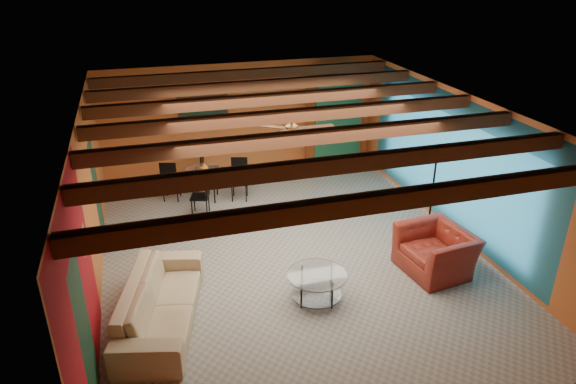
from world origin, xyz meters
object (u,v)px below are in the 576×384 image
object	(u,v)px
armchair	(436,251)
dining_table	(205,180)
coffee_table	(317,286)
floor_lamp	(432,194)
armoire	(333,127)
potted_plant	(335,73)
sofa	(161,302)
vase	(203,156)

from	to	relation	value
armchair	dining_table	xyz separation A→B (m)	(-3.30, 3.96, 0.08)
coffee_table	floor_lamp	distance (m)	3.01
armchair	armoire	bearing A→B (deg)	172.72
dining_table	armoire	distance (m)	3.49
dining_table	armoire	size ratio (longest dim) A/B	0.83
armchair	potted_plant	size ratio (longest dim) A/B	2.46
sofa	coffee_table	size ratio (longest dim) A/B	2.61
coffee_table	floor_lamp	world-z (taller)	floor_lamp
floor_lamp	coffee_table	bearing A→B (deg)	-155.24
coffee_table	potted_plant	distance (m)	5.95
sofa	potted_plant	bearing A→B (deg)	-28.04
dining_table	armchair	bearing A→B (deg)	-50.21
armchair	armoire	size ratio (longest dim) A/B	0.54
sofa	potted_plant	size ratio (longest dim) A/B	5.12
dining_table	sofa	bearing A→B (deg)	-107.08
coffee_table	sofa	bearing A→B (deg)	177.09
sofa	floor_lamp	world-z (taller)	floor_lamp
coffee_table	potted_plant	world-z (taller)	potted_plant
potted_plant	vase	distance (m)	3.70
coffee_table	armoire	size ratio (longest dim) A/B	0.43
armoire	vase	bearing A→B (deg)	-175.30
sofa	armoire	bearing A→B (deg)	-28.04
floor_lamp	potted_plant	bearing A→B (deg)	96.64
armoire	potted_plant	bearing A→B (deg)	0.00
vase	armoire	bearing A→B (deg)	15.54
sofa	vase	distance (m)	4.29
coffee_table	vase	xyz separation A→B (m)	(-1.10, 4.17, 0.78)
sofa	armchair	world-z (taller)	armchair
floor_lamp	sofa	bearing A→B (deg)	-167.53
coffee_table	vase	world-z (taller)	vase
vase	sofa	bearing A→B (deg)	-107.08
armoire	armchair	bearing A→B (deg)	-101.03
armoire	vase	world-z (taller)	armoire
armoire	potted_plant	world-z (taller)	potted_plant
sofa	dining_table	xyz separation A→B (m)	(1.24, 4.05, 0.11)
dining_table	armoire	xyz separation A→B (m)	(3.32, 0.92, 0.61)
armchair	floor_lamp	xyz separation A→B (m)	(0.47, 1.02, 0.54)
sofa	vase	world-z (taller)	vase
coffee_table	vase	bearing A→B (deg)	104.83
armoire	potted_plant	size ratio (longest dim) A/B	4.54
sofa	floor_lamp	xyz separation A→B (m)	(5.01, 1.11, 0.56)
coffee_table	armchair	bearing A→B (deg)	5.43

